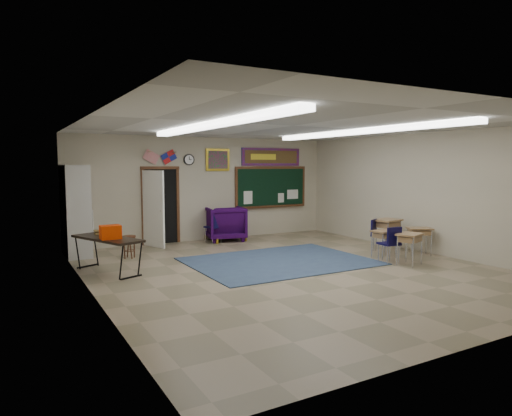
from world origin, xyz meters
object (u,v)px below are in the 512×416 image
student_desk_front_left (384,243)px  folding_table (108,253)px  student_desk_front_right (387,233)px  wingback_armchair (225,223)px  wooden_stool (129,247)px

student_desk_front_left → folding_table: bearing=160.7°
student_desk_front_left → student_desk_front_right: bearing=37.5°
student_desk_front_right → wingback_armchair: bearing=117.2°
wingback_armchair → wooden_stool: wingback_armchair is taller
wingback_armchair → wooden_stool: (-3.09, -1.23, -0.22)m
wingback_armchair → student_desk_front_right: bearing=141.9°
student_desk_front_left → wooden_stool: 6.02m
folding_table → wooden_stool: 1.43m
student_desk_front_left → student_desk_front_right: size_ratio=0.81×
wingback_armchair → folding_table: size_ratio=0.59×
folding_table → student_desk_front_right: bearing=-30.7°
student_desk_front_right → folding_table: size_ratio=0.44×
folding_table → wooden_stool: size_ratio=3.43×
wingback_armchair → wooden_stool: bearing=34.1°
student_desk_front_right → folding_table: (-6.74, 1.08, -0.06)m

